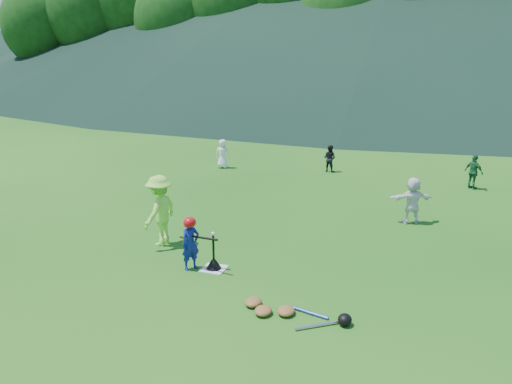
{
  "coord_description": "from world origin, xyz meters",
  "views": [
    {
      "loc": [
        3.72,
        -8.18,
        4.11
      ],
      "look_at": [
        0.0,
        2.5,
        0.9
      ],
      "focal_mm": 35.0,
      "sensor_mm": 36.0,
      "label": 1
    }
  ],
  "objects_px": {
    "fielder_b": "(330,158)",
    "fielder_d": "(412,200)",
    "adult_coach": "(160,210)",
    "batting_tee": "(214,263)",
    "batter_child": "(190,244)",
    "fielder_a": "(223,154)",
    "fielder_c": "(474,172)",
    "equipment_pile": "(286,311)",
    "home_plate": "(214,269)"
  },
  "relations": [
    {
      "from": "fielder_b",
      "to": "fielder_d",
      "type": "relative_size",
      "value": 0.82
    },
    {
      "from": "adult_coach",
      "to": "batting_tee",
      "type": "distance_m",
      "value": 1.94
    },
    {
      "from": "batter_child",
      "to": "fielder_a",
      "type": "relative_size",
      "value": 0.99
    },
    {
      "from": "fielder_a",
      "to": "fielder_c",
      "type": "bearing_deg",
      "value": 170.36
    },
    {
      "from": "batting_tee",
      "to": "equipment_pile",
      "type": "relative_size",
      "value": 0.38
    },
    {
      "from": "batter_child",
      "to": "fielder_c",
      "type": "relative_size",
      "value": 0.97
    },
    {
      "from": "adult_coach",
      "to": "batter_child",
      "type": "bearing_deg",
      "value": 55.49
    },
    {
      "from": "fielder_d",
      "to": "fielder_b",
      "type": "bearing_deg",
      "value": -82.01
    },
    {
      "from": "fielder_c",
      "to": "equipment_pile",
      "type": "bearing_deg",
      "value": 110.11
    },
    {
      "from": "batting_tee",
      "to": "home_plate",
      "type": "bearing_deg",
      "value": 0.0
    },
    {
      "from": "fielder_a",
      "to": "equipment_pile",
      "type": "distance_m",
      "value": 10.65
    },
    {
      "from": "adult_coach",
      "to": "fielder_a",
      "type": "height_order",
      "value": "adult_coach"
    },
    {
      "from": "fielder_a",
      "to": "fielder_d",
      "type": "height_order",
      "value": "fielder_d"
    },
    {
      "from": "adult_coach",
      "to": "batting_tee",
      "type": "xyz_separation_m",
      "value": [
        1.63,
        -0.84,
        -0.65
      ]
    },
    {
      "from": "fielder_d",
      "to": "fielder_a",
      "type": "bearing_deg",
      "value": -55.0
    },
    {
      "from": "fielder_b",
      "to": "fielder_c",
      "type": "distance_m",
      "value": 4.69
    },
    {
      "from": "home_plate",
      "to": "fielder_d",
      "type": "xyz_separation_m",
      "value": [
        3.5,
        4.11,
        0.57
      ]
    },
    {
      "from": "adult_coach",
      "to": "equipment_pile",
      "type": "relative_size",
      "value": 0.86
    },
    {
      "from": "fielder_b",
      "to": "equipment_pile",
      "type": "distance_m",
      "value": 10.16
    },
    {
      "from": "fielder_c",
      "to": "fielder_a",
      "type": "bearing_deg",
      "value": 39.18
    },
    {
      "from": "home_plate",
      "to": "fielder_b",
      "type": "bearing_deg",
      "value": 86.63
    },
    {
      "from": "fielder_b",
      "to": "fielder_d",
      "type": "xyz_separation_m",
      "value": [
        2.97,
        -4.75,
        0.11
      ]
    },
    {
      "from": "fielder_a",
      "to": "fielder_c",
      "type": "distance_m",
      "value": 8.39
    },
    {
      "from": "home_plate",
      "to": "fielder_b",
      "type": "relative_size",
      "value": 0.47
    },
    {
      "from": "fielder_c",
      "to": "fielder_d",
      "type": "height_order",
      "value": "fielder_d"
    },
    {
      "from": "batting_tee",
      "to": "equipment_pile",
      "type": "height_order",
      "value": "batting_tee"
    },
    {
      "from": "batting_tee",
      "to": "equipment_pile",
      "type": "bearing_deg",
      "value": -33.96
    },
    {
      "from": "fielder_c",
      "to": "batter_child",
      "type": "bearing_deg",
      "value": 95.62
    },
    {
      "from": "batting_tee",
      "to": "fielder_a",
      "type": "bearing_deg",
      "value": 111.72
    },
    {
      "from": "batter_child",
      "to": "fielder_b",
      "type": "xyz_separation_m",
      "value": [
        0.95,
        8.98,
        -0.04
      ]
    },
    {
      "from": "fielder_a",
      "to": "batter_child",
      "type": "bearing_deg",
      "value": 99.93
    },
    {
      "from": "home_plate",
      "to": "fielder_c",
      "type": "distance_m",
      "value": 9.56
    },
    {
      "from": "home_plate",
      "to": "fielder_d",
      "type": "bearing_deg",
      "value": 49.59
    },
    {
      "from": "fielder_a",
      "to": "batting_tee",
      "type": "bearing_deg",
      "value": 102.82
    },
    {
      "from": "fielder_b",
      "to": "batting_tee",
      "type": "height_order",
      "value": "fielder_b"
    },
    {
      "from": "batter_child",
      "to": "adult_coach",
      "type": "xyz_separation_m",
      "value": [
        -1.2,
        0.96,
        0.26
      ]
    },
    {
      "from": "batter_child",
      "to": "batting_tee",
      "type": "distance_m",
      "value": 0.59
    },
    {
      "from": "adult_coach",
      "to": "fielder_b",
      "type": "relative_size",
      "value": 1.64
    },
    {
      "from": "adult_coach",
      "to": "fielder_c",
      "type": "distance_m",
      "value": 9.89
    },
    {
      "from": "fielder_d",
      "to": "batter_child",
      "type": "bearing_deg",
      "value": 23.09
    },
    {
      "from": "adult_coach",
      "to": "fielder_b",
      "type": "height_order",
      "value": "adult_coach"
    },
    {
      "from": "batter_child",
      "to": "fielder_c",
      "type": "bearing_deg",
      "value": -0.16
    },
    {
      "from": "fielder_b",
      "to": "batting_tee",
      "type": "bearing_deg",
      "value": 101.1
    },
    {
      "from": "batter_child",
      "to": "fielder_c",
      "type": "distance_m",
      "value": 9.88
    },
    {
      "from": "fielder_a",
      "to": "equipment_pile",
      "type": "xyz_separation_m",
      "value": [
        5.05,
        -9.37,
        -0.46
      ]
    },
    {
      "from": "batter_child",
      "to": "equipment_pile",
      "type": "height_order",
      "value": "batter_child"
    },
    {
      "from": "adult_coach",
      "to": "fielder_b",
      "type": "bearing_deg",
      "value": 169.01
    },
    {
      "from": "home_plate",
      "to": "fielder_c",
      "type": "bearing_deg",
      "value": 57.41
    },
    {
      "from": "fielder_c",
      "to": "home_plate",
      "type": "bearing_deg",
      "value": 97.33
    },
    {
      "from": "fielder_b",
      "to": "fielder_d",
      "type": "height_order",
      "value": "fielder_d"
    }
  ]
}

